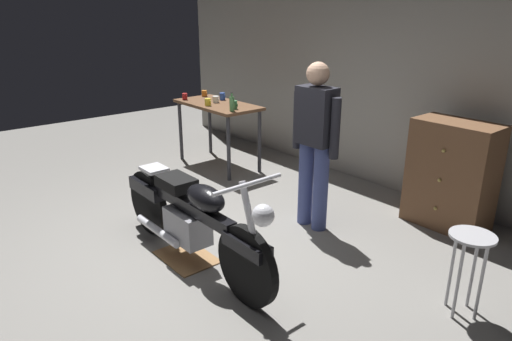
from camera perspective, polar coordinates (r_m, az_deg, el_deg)
name	(u,v)px	position (r m, az deg, el deg)	size (l,w,h in m)	color
ground_plane	(195,251)	(4.36, -7.56, -9.94)	(12.00, 12.00, 0.00)	gray
back_wall	(389,60)	(5.80, 16.26, 13.06)	(8.00, 0.12, 3.10)	gray
workbench	(218,111)	(6.40, -4.79, 7.38)	(1.30, 0.64, 0.90)	brown
motorcycle	(191,217)	(3.97, -8.12, -5.74)	(2.19, 0.60, 1.00)	black
person_standing	(315,140)	(4.50, 7.37, 3.85)	(0.57, 0.23, 1.67)	#45518E
shop_stool	(470,253)	(3.63, 25.11, -9.27)	(0.32, 0.32, 0.64)	#B2B2B7
wooden_dresser	(451,175)	(5.00, 23.16, -0.53)	(0.80, 0.47, 1.10)	brown
drip_tray	(187,257)	(4.26, -8.64, -10.60)	(0.56, 0.40, 0.01)	olive
mug_yellow_tall	(208,102)	(6.22, -6.01, 8.48)	(0.12, 0.08, 0.09)	yellow
mug_red_diner	(185,96)	(6.68, -8.86, 9.10)	(0.10, 0.07, 0.09)	red
mug_blue_enamel	(222,96)	(6.60, -4.20, 9.20)	(0.11, 0.08, 0.10)	#2D51AD
mug_orange_travel	(204,93)	(6.89, -6.45, 9.53)	(0.11, 0.08, 0.09)	orange
mug_white_ceramic	(216,99)	(6.42, -5.03, 8.83)	(0.12, 0.09, 0.09)	white
mug_green_speckled	(234,105)	(5.98, -2.72, 8.18)	(0.12, 0.08, 0.11)	#3D7F4C
bottle	(232,104)	(5.84, -3.02, 8.33)	(0.06, 0.06, 0.24)	#4C8C4C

